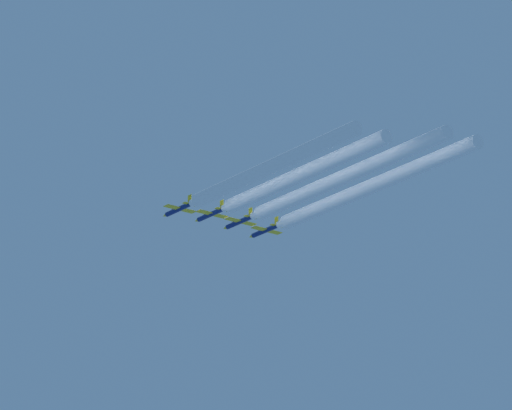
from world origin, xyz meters
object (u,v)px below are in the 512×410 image
Objects in this scene: jet_far_left at (178,209)px; jet_center at (239,222)px; jet_inner_left at (210,215)px; jet_inner_right at (265,231)px.

jet_center is (16.20, -0.92, 0.15)m from jet_far_left.
jet_inner_left reaches higher than jet_center.
jet_far_left is 16.22m from jet_center.
jet_far_left is at bearing 179.28° from jet_inner_right.
jet_far_left is 1.00× the size of jet_inner_right.
jet_far_left is 1.00× the size of jet_center.
jet_inner_right is (24.08, -0.30, -0.13)m from jet_far_left.
jet_far_left is at bearing 177.14° from jet_inner_left.
jet_inner_right is (7.89, 0.61, -0.28)m from jet_center.
jet_center is at bearing -3.23° from jet_far_left.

